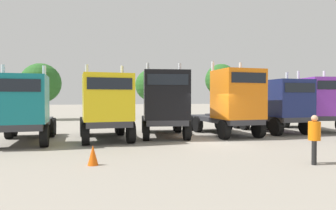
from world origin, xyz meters
TOP-DOWN VIEW (x-y plane):
  - ground at (0.00, 0.00)m, footprint 200.00×200.00m
  - semi_truck_teal at (-9.23, 2.00)m, footprint 2.56×6.04m
  - semi_truck_yellow at (-5.21, 1.95)m, footprint 2.60×5.82m
  - semi_truck_black at (-1.88, 2.31)m, footprint 3.63×6.33m
  - semi_truck_orange at (2.13, 1.77)m, footprint 2.58×6.05m
  - semi_truck_navy at (5.88, 2.29)m, footprint 2.64×6.03m
  - semi_truck_purple at (9.11, 2.57)m, footprint 3.80×6.31m
  - visitor_in_hivis at (1.11, -5.69)m, footprint 0.57×0.57m
  - traffic_cone_near at (-6.17, -3.65)m, footprint 0.36×0.36m
  - oak_far_left at (-10.35, 19.88)m, footprint 4.17×4.17m
  - oak_far_centre at (1.84, 20.85)m, footprint 3.81×3.81m
  - oak_far_right at (10.01, 18.59)m, footprint 3.85×3.85m

SIDE VIEW (x-z plane):
  - ground at x=0.00m, z-range 0.00..0.00m
  - traffic_cone_near at x=-6.17m, z-range 0.00..0.68m
  - visitor_in_hivis at x=1.11m, z-range 0.13..1.82m
  - semi_truck_teal at x=-9.23m, z-range -0.23..3.72m
  - semi_truck_navy at x=5.88m, z-range -0.23..3.78m
  - semi_truck_yellow at x=-5.21m, z-range -0.21..3.87m
  - semi_truck_purple at x=9.11m, z-range -0.21..4.02m
  - semi_truck_black at x=-1.88m, z-range -0.22..4.12m
  - semi_truck_orange at x=2.13m, z-range -0.24..4.25m
  - oak_far_centre at x=1.84m, z-range 0.97..6.74m
  - oak_far_left at x=-10.35m, z-range 0.89..6.85m
  - oak_far_right at x=10.01m, z-range 1.27..7.70m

